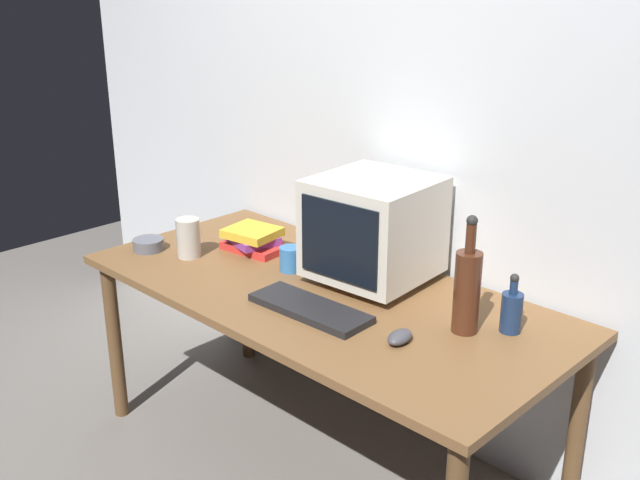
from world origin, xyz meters
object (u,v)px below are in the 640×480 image
at_px(bottle_tall, 467,289).
at_px(bottle_short, 512,310).
at_px(keyboard, 310,308).
at_px(cd_spindle, 148,244).
at_px(crt_monitor, 373,229).
at_px(metal_canister, 188,238).
at_px(mug, 291,259).
at_px(computer_mouse, 400,337).
at_px(book_stack, 253,239).

bearing_deg(bottle_tall, bottle_short, 43.23).
bearing_deg(keyboard, bottle_short, 29.49).
bearing_deg(cd_spindle, keyboard, 2.98).
bearing_deg(crt_monitor, metal_canister, -154.57).
xyz_separation_m(crt_monitor, mug, (-0.27, -0.14, -0.15)).
relative_size(keyboard, computer_mouse, 4.20).
bearing_deg(bottle_tall, mug, -177.21).
relative_size(bottle_short, mug, 1.57).
distance_m(keyboard, mug, 0.35).
bearing_deg(cd_spindle, computer_mouse, 3.91).
xyz_separation_m(keyboard, metal_canister, (-0.67, 0.02, 0.06)).
bearing_deg(keyboard, crt_monitor, 91.92).
height_order(crt_monitor, book_stack, crt_monitor).
height_order(cd_spindle, metal_canister, metal_canister).
bearing_deg(cd_spindle, bottle_tall, 12.23).
relative_size(crt_monitor, keyboard, 0.98).
bearing_deg(bottle_tall, crt_monitor, 167.31).
bearing_deg(crt_monitor, keyboard, -85.95).
xyz_separation_m(bottle_tall, metal_canister, (-1.10, -0.21, -0.07)).
xyz_separation_m(crt_monitor, bottle_short, (0.55, -0.01, -0.12)).
bearing_deg(book_stack, crt_monitor, 10.45).
bearing_deg(computer_mouse, keyboard, 177.63).
distance_m(bottle_tall, bottle_short, 0.15).
bearing_deg(mug, keyboard, -33.94).
bearing_deg(bottle_short, crt_monitor, 179.21).
relative_size(crt_monitor, mug, 3.43).
bearing_deg(mug, computer_mouse, -14.31).
bearing_deg(bottle_tall, computer_mouse, -115.72).
bearing_deg(metal_canister, computer_mouse, 0.66).
distance_m(bottle_tall, metal_canister, 1.13).
xyz_separation_m(crt_monitor, metal_canister, (-0.65, -0.31, -0.12)).
relative_size(book_stack, mug, 2.11).
bearing_deg(mug, bottle_tall, 2.79).
bearing_deg(bottle_tall, cd_spindle, -167.77).
bearing_deg(crt_monitor, book_stack, -169.55).
xyz_separation_m(mug, cd_spindle, (-0.55, -0.24, -0.02)).
xyz_separation_m(crt_monitor, cd_spindle, (-0.82, -0.38, -0.17)).
relative_size(mug, metal_canister, 0.80).
bearing_deg(cd_spindle, book_stack, 43.44).
bearing_deg(keyboard, cd_spindle, -179.15).
height_order(crt_monitor, keyboard, crt_monitor).
relative_size(bottle_short, metal_canister, 1.26).
distance_m(bottle_tall, book_stack, 0.98).
relative_size(keyboard, cd_spindle, 3.50).
height_order(computer_mouse, book_stack, book_stack).
relative_size(keyboard, metal_canister, 2.80).
bearing_deg(computer_mouse, book_stack, 158.56).
xyz_separation_m(computer_mouse, bottle_short, (0.19, 0.29, 0.05)).
distance_m(bottle_short, book_stack, 1.08).
distance_m(computer_mouse, bottle_short, 0.35).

